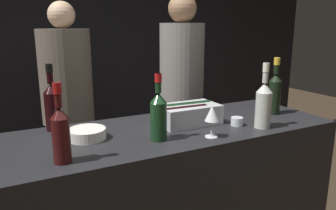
{
  "coord_description": "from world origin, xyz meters",
  "views": [
    {
      "loc": [
        -0.78,
        -1.15,
        1.6
      ],
      "look_at": [
        0.0,
        0.36,
        1.19
      ],
      "focal_mm": 35.0,
      "sensor_mm": 36.0,
      "label": 1
    }
  ],
  "objects_px": {
    "person_blond_tee": "(181,100)",
    "wine_glass": "(212,114)",
    "ice_bin_with_bottles": "(188,113)",
    "bowl_white": "(87,133)",
    "champagne_bottle": "(275,91)",
    "person_in_hoodie": "(68,102)",
    "white_wine_bottle": "(264,103)",
    "candle_votive": "(237,121)",
    "red_wine_bottle_burgundy": "(158,114)",
    "red_wine_bottle_tall": "(61,131)",
    "red_wine_bottle_black_foil": "(52,104)"
  },
  "relations": [
    {
      "from": "champagne_bottle",
      "to": "person_blond_tee",
      "type": "bearing_deg",
      "value": 108.62
    },
    {
      "from": "bowl_white",
      "to": "red_wine_bottle_burgundy",
      "type": "bearing_deg",
      "value": -29.51
    },
    {
      "from": "bowl_white",
      "to": "red_wine_bottle_burgundy",
      "type": "relative_size",
      "value": 0.57
    },
    {
      "from": "wine_glass",
      "to": "person_in_hoodie",
      "type": "xyz_separation_m",
      "value": [
        -0.42,
        1.45,
        -0.19
      ]
    },
    {
      "from": "wine_glass",
      "to": "candle_votive",
      "type": "height_order",
      "value": "wine_glass"
    },
    {
      "from": "person_in_hoodie",
      "to": "bowl_white",
      "type": "bearing_deg",
      "value": 85.44
    },
    {
      "from": "red_wine_bottle_black_foil",
      "to": "person_in_hoodie",
      "type": "bearing_deg",
      "value": 75.68
    },
    {
      "from": "ice_bin_with_bottles",
      "to": "wine_glass",
      "type": "distance_m",
      "value": 0.26
    },
    {
      "from": "red_wine_bottle_tall",
      "to": "red_wine_bottle_burgundy",
      "type": "relative_size",
      "value": 1.01
    },
    {
      "from": "person_in_hoodie",
      "to": "candle_votive",
      "type": "bearing_deg",
      "value": 117.48
    },
    {
      "from": "bowl_white",
      "to": "champagne_bottle",
      "type": "relative_size",
      "value": 0.52
    },
    {
      "from": "bowl_white",
      "to": "candle_votive",
      "type": "xyz_separation_m",
      "value": [
        0.78,
        -0.16,
        -0.0
      ]
    },
    {
      "from": "bowl_white",
      "to": "person_blond_tee",
      "type": "relative_size",
      "value": 0.1
    },
    {
      "from": "red_wine_bottle_burgundy",
      "to": "person_blond_tee",
      "type": "relative_size",
      "value": 0.18
    },
    {
      "from": "person_blond_tee",
      "to": "white_wine_bottle",
      "type": "bearing_deg",
      "value": 176.32
    },
    {
      "from": "red_wine_bottle_tall",
      "to": "champagne_bottle",
      "type": "distance_m",
      "value": 1.31
    },
    {
      "from": "red_wine_bottle_burgundy",
      "to": "person_in_hoodie",
      "type": "relative_size",
      "value": 0.18
    },
    {
      "from": "person_in_hoodie",
      "to": "person_blond_tee",
      "type": "xyz_separation_m",
      "value": [
        0.77,
        -0.53,
        0.04
      ]
    },
    {
      "from": "person_in_hoodie",
      "to": "person_blond_tee",
      "type": "height_order",
      "value": "person_blond_tee"
    },
    {
      "from": "person_blond_tee",
      "to": "wine_glass",
      "type": "bearing_deg",
      "value": 156.46
    },
    {
      "from": "red_wine_bottle_tall",
      "to": "red_wine_bottle_black_foil",
      "type": "bearing_deg",
      "value": 85.51
    },
    {
      "from": "red_wine_bottle_burgundy",
      "to": "person_blond_tee",
      "type": "distance_m",
      "value": 1.04
    },
    {
      "from": "red_wine_bottle_burgundy",
      "to": "red_wine_bottle_tall",
      "type": "bearing_deg",
      "value": -172.08
    },
    {
      "from": "red_wine_bottle_black_foil",
      "to": "red_wine_bottle_burgundy",
      "type": "bearing_deg",
      "value": -42.8
    },
    {
      "from": "person_in_hoodie",
      "to": "wine_glass",
      "type": "bearing_deg",
      "value": 107.79
    },
    {
      "from": "candle_votive",
      "to": "champagne_bottle",
      "type": "relative_size",
      "value": 0.19
    },
    {
      "from": "ice_bin_with_bottles",
      "to": "champagne_bottle",
      "type": "xyz_separation_m",
      "value": [
        0.58,
        -0.06,
        0.08
      ]
    },
    {
      "from": "person_in_hoodie",
      "to": "ice_bin_with_bottles",
      "type": "bearing_deg",
      "value": 111.59
    },
    {
      "from": "red_wine_bottle_black_foil",
      "to": "white_wine_bottle",
      "type": "xyz_separation_m",
      "value": [
        1.0,
        -0.47,
        -0.0
      ]
    },
    {
      "from": "bowl_white",
      "to": "white_wine_bottle",
      "type": "height_order",
      "value": "white_wine_bottle"
    },
    {
      "from": "bowl_white",
      "to": "champagne_bottle",
      "type": "bearing_deg",
      "value": -3.27
    },
    {
      "from": "candle_votive",
      "to": "person_blond_tee",
      "type": "relative_size",
      "value": 0.04
    },
    {
      "from": "red_wine_bottle_tall",
      "to": "red_wine_bottle_burgundy",
      "type": "xyz_separation_m",
      "value": [
        0.46,
        0.06,
        -0.0
      ]
    },
    {
      "from": "bowl_white",
      "to": "wine_glass",
      "type": "height_order",
      "value": "wine_glass"
    },
    {
      "from": "candle_votive",
      "to": "white_wine_bottle",
      "type": "height_order",
      "value": "white_wine_bottle"
    },
    {
      "from": "person_blond_tee",
      "to": "champagne_bottle",
      "type": "bearing_deg",
      "value": -163.89
    },
    {
      "from": "bowl_white",
      "to": "person_blond_tee",
      "type": "distance_m",
      "value": 1.12
    },
    {
      "from": "white_wine_bottle",
      "to": "person_in_hoodie",
      "type": "distance_m",
      "value": 1.64
    },
    {
      "from": "bowl_white",
      "to": "champagne_bottle",
      "type": "distance_m",
      "value": 1.15
    },
    {
      "from": "ice_bin_with_bottles",
      "to": "candle_votive",
      "type": "distance_m",
      "value": 0.27
    },
    {
      "from": "ice_bin_with_bottles",
      "to": "wine_glass",
      "type": "xyz_separation_m",
      "value": [
        -0.02,
        -0.25,
        0.06
      ]
    },
    {
      "from": "ice_bin_with_bottles",
      "to": "bowl_white",
      "type": "relative_size",
      "value": 1.82
    },
    {
      "from": "ice_bin_with_bottles",
      "to": "white_wine_bottle",
      "type": "xyz_separation_m",
      "value": [
        0.32,
        -0.24,
        0.08
      ]
    },
    {
      "from": "ice_bin_with_bottles",
      "to": "white_wine_bottle",
      "type": "relative_size",
      "value": 0.96
    },
    {
      "from": "wine_glass",
      "to": "ice_bin_with_bottles",
      "type": "bearing_deg",
      "value": 86.47
    },
    {
      "from": "bowl_white",
      "to": "wine_glass",
      "type": "xyz_separation_m",
      "value": [
        0.55,
        -0.26,
        0.09
      ]
    },
    {
      "from": "champagne_bottle",
      "to": "person_in_hoodie",
      "type": "bearing_deg",
      "value": 128.92
    },
    {
      "from": "wine_glass",
      "to": "white_wine_bottle",
      "type": "bearing_deg",
      "value": 1.02
    },
    {
      "from": "red_wine_bottle_black_foil",
      "to": "red_wine_bottle_burgundy",
      "type": "distance_m",
      "value": 0.57
    },
    {
      "from": "red_wine_bottle_tall",
      "to": "white_wine_bottle",
      "type": "relative_size",
      "value": 0.93
    }
  ]
}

